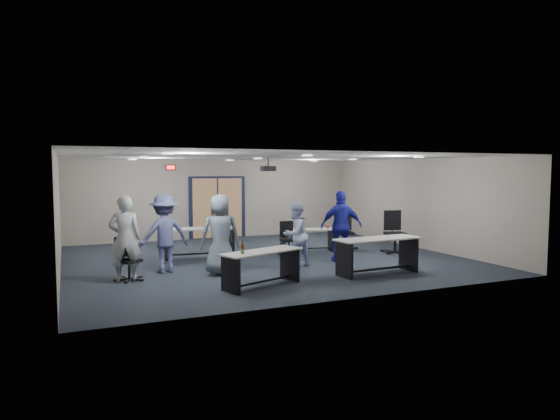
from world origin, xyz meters
name	(u,v)px	position (x,y,z in m)	size (l,w,h in m)	color
floor	(265,259)	(0.00, 0.00, 0.00)	(10.00, 10.00, 0.00)	black
back_wall	(217,199)	(0.00, 4.50, 1.35)	(10.00, 0.04, 2.70)	gray
front_wall	(356,226)	(0.00, -4.50, 1.35)	(10.00, 0.04, 2.70)	gray
left_wall	(58,215)	(-5.00, 0.00, 1.35)	(0.04, 9.00, 2.70)	gray
right_wall	(417,203)	(5.00, 0.00, 1.35)	(0.04, 9.00, 2.70)	gray
ceiling	(265,157)	(0.00, 0.00, 2.70)	(10.00, 9.00, 0.04)	white
double_door	(217,208)	(0.00, 4.46, 1.05)	(2.00, 0.07, 2.20)	black
exit_sign	(171,167)	(-1.60, 4.44, 2.45)	(0.32, 0.07, 0.18)	black
ceiling_projector	(268,168)	(0.30, 0.50, 2.40)	(0.35, 0.32, 0.37)	black
ceiling_can_lights	(261,158)	(0.00, 0.25, 2.67)	(6.24, 5.74, 0.02)	white
table_front_left	(261,262)	(-1.24, -2.92, 0.50)	(1.89, 1.18, 1.00)	#A9A59F
table_front_right	(378,249)	(1.63, -2.83, 0.56)	(2.06, 0.78, 0.82)	#A9A59F
table_back_left	(199,237)	(-1.57, 0.87, 0.55)	(2.03, 0.85, 0.80)	#A9A59F
table_back_right	(307,236)	(1.56, 0.62, 0.45)	(1.70, 0.88, 0.76)	#A9A59F
chair_back_b	(221,242)	(-1.22, -0.09, 0.54)	(0.68, 0.68, 1.08)	black
chair_back_c	(289,239)	(0.80, 0.20, 0.47)	(0.59, 0.59, 0.94)	black
chair_back_d	(346,232)	(2.79, 0.51, 0.53)	(0.67, 0.67, 1.06)	black
chair_loose_left	(129,259)	(-3.64, -1.33, 0.47)	(0.60, 0.60, 0.95)	black
chair_loose_right	(395,232)	(3.74, -0.62, 0.60)	(0.76, 0.76, 1.20)	black
person_gray	(125,239)	(-3.72, -1.34, 0.92)	(0.67, 0.44, 1.83)	#99A3A7
person_plaid	(220,234)	(-1.66, -1.48, 0.92)	(0.89, 0.58, 1.83)	slate
person_lightblue	(295,234)	(0.27, -1.34, 0.80)	(0.78, 0.60, 1.60)	#B3C0EE
person_navy	(341,226)	(1.66, -1.15, 0.92)	(1.07, 0.45, 1.83)	navy
person_back	(164,233)	(-2.78, -0.74, 0.90)	(1.17, 0.67, 1.81)	#444A7B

